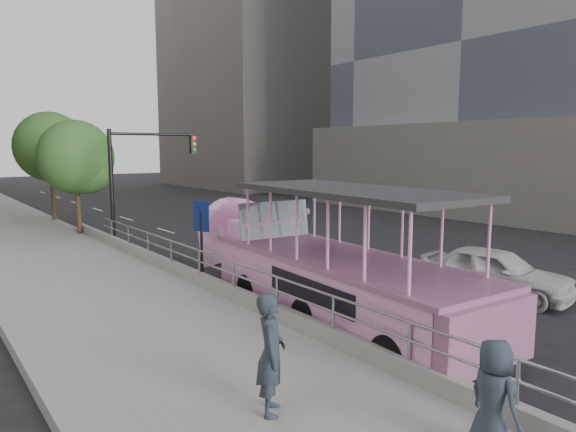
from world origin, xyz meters
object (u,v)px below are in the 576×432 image
duck_boat (315,267)px  street_tree_far (53,150)px  pedestrian_near (271,354)px  pedestrian_far (494,399)px  parking_sign (201,236)px  street_tree_near (78,160)px  car (495,272)px  traffic_signal (138,168)px

duck_boat → street_tree_far: 21.71m
pedestrian_near → pedestrian_far: bearing=-112.5°
pedestrian_far → parking_sign: 10.36m
street_tree_near → street_tree_far: 6.02m
pedestrian_near → car: bearing=-42.1°
car → pedestrian_far: 9.16m
traffic_signal → pedestrian_near: bearing=-104.2°
car → street_tree_far: (-6.86, 23.39, 3.56)m
street_tree_far → pedestrian_far: bearing=-92.0°
street_tree_near → car: bearing=-67.9°
duck_boat → car: size_ratio=2.41×
pedestrian_far → parking_sign: size_ratio=0.58×
pedestrian_near → street_tree_far: street_tree_far is taller
duck_boat → street_tree_near: (-1.77, 15.44, 2.54)m
duck_boat → car: (5.29, -1.95, -0.54)m
pedestrian_far → traffic_signal: bearing=6.5°
car → street_tree_far: 24.64m
traffic_signal → street_tree_far: 9.57m
car → street_tree_far: bearing=95.1°
traffic_signal → duck_boat: bearing=-89.2°
car → pedestrian_far: bearing=-160.1°
pedestrian_far → parking_sign: (1.09, 10.28, 0.65)m
pedestrian_near → street_tree_far: bearing=30.0°
car → pedestrian_far: (-7.84, -4.73, 0.37)m
duck_boat → pedestrian_far: duck_boat is taller
street_tree_far → traffic_signal: bearing=-81.6°
car → street_tree_near: (-7.06, 17.39, 3.08)m
duck_boat → pedestrian_far: (-2.54, -6.68, -0.17)m
traffic_signal → pedestrian_far: bearing=-97.2°
street_tree_far → pedestrian_near: bearing=-95.9°
car → street_tree_far: size_ratio=0.67×
parking_sign → street_tree_near: street_tree_near is taller
duck_boat → pedestrian_far: bearing=-110.8°
pedestrian_far → traffic_signal: traffic_signal is taller
traffic_signal → street_tree_far: bearing=98.4°
car → parking_sign: bearing=129.2°
duck_boat → pedestrian_near: duck_boat is taller
pedestrian_far → street_tree_near: size_ratio=0.28×
parking_sign → street_tree_far: (-0.12, 17.83, 2.55)m
traffic_signal → street_tree_near: bearing=115.0°
duck_boat → parking_sign: duck_boat is taller
street_tree_near → pedestrian_near: bearing=-97.2°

